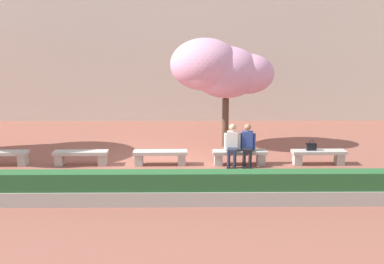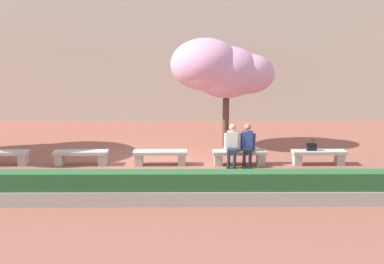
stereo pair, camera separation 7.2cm
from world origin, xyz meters
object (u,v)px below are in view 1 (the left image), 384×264
object	(u,v)px
stone_bench_west_end	(1,156)
person_seated_right	(247,143)
handbag	(311,146)
stone_bench_near_west	(81,156)
stone_bench_east_end	(319,155)
cherry_tree_main	(221,69)
stone_bench_near_east	(240,155)
person_seated_left	(232,143)
stone_bench_center	(160,156)

from	to	relation	value
stone_bench_west_end	person_seated_right	bearing A→B (deg)	-0.40
person_seated_right	handbag	bearing A→B (deg)	2.18
stone_bench_near_west	stone_bench_east_end	world-z (taller)	same
cherry_tree_main	handbag	bearing A→B (deg)	-40.37
stone_bench_near_east	cherry_tree_main	distance (m)	3.39
stone_bench_west_end	person_seated_left	world-z (taller)	person_seated_left
stone_bench_near_east	stone_bench_near_west	bearing A→B (deg)	180.00
stone_bench_near_west	stone_bench_east_end	xyz separation A→B (m)	(7.38, 0.00, 0.00)
person_seated_left	stone_bench_center	bearing A→B (deg)	178.63
stone_bench_near_east	person_seated_left	bearing A→B (deg)	-167.59
stone_bench_east_end	person_seated_right	size ratio (longest dim) A/B	1.29
stone_bench_near_west	stone_bench_west_end	bearing A→B (deg)	180.00
stone_bench_center	person_seated_right	distance (m)	2.71
stone_bench_near_west	person_seated_right	world-z (taller)	person_seated_right
handbag	stone_bench_near_west	bearing A→B (deg)	-179.81
stone_bench_west_end	stone_bench_center	xyz separation A→B (m)	(4.92, 0.00, 0.00)
stone_bench_east_end	cherry_tree_main	distance (m)	4.44
stone_bench_center	person_seated_right	size ratio (longest dim) A/B	1.29
person_seated_right	cherry_tree_main	bearing A→B (deg)	105.69
stone_bench_near_east	cherry_tree_main	world-z (taller)	cherry_tree_main
stone_bench_west_end	stone_bench_near_west	bearing A→B (deg)	0.00
stone_bench_west_end	person_seated_right	distance (m)	7.61
stone_bench_near_west	handbag	xyz separation A→B (m)	(7.14, 0.02, 0.28)
stone_bench_near_east	stone_bench_east_end	size ratio (longest dim) A/B	1.00
person_seated_left	stone_bench_west_end	bearing A→B (deg)	179.58
person_seated_left	stone_bench_east_end	bearing A→B (deg)	1.12
stone_bench_east_end	handbag	world-z (taller)	handbag
stone_bench_center	cherry_tree_main	size ratio (longest dim) A/B	0.43
stone_bench_center	person_seated_right	bearing A→B (deg)	-1.13
person_seated_left	cherry_tree_main	bearing A→B (deg)	94.73
stone_bench_west_end	person_seated_left	xyz separation A→B (m)	(7.14, -0.05, 0.40)
stone_bench_near_west	cherry_tree_main	xyz separation A→B (m)	(4.48, 2.28, 2.47)
stone_bench_center	stone_bench_near_west	bearing A→B (deg)	180.00
person_seated_right	handbag	world-z (taller)	person_seated_right
handbag	stone_bench_center	bearing A→B (deg)	-179.72
stone_bench_near_east	stone_bench_west_end	bearing A→B (deg)	180.00
person_seated_left	handbag	distance (m)	2.47
stone_bench_near_east	person_seated_left	world-z (taller)	person_seated_left
stone_bench_east_end	person_seated_right	xyz separation A→B (m)	(-2.24, -0.05, 0.40)
stone_bench_center	handbag	world-z (taller)	handbag
person_seated_left	person_seated_right	size ratio (longest dim) A/B	1.00
stone_bench_center	person_seated_left	xyz separation A→B (m)	(2.22, -0.05, 0.40)
stone_bench_near_west	stone_bench_center	bearing A→B (deg)	0.00
stone_bench_center	stone_bench_east_end	size ratio (longest dim) A/B	1.00
stone_bench_west_end	handbag	bearing A→B (deg)	0.14
stone_bench_center	person_seated_left	world-z (taller)	person_seated_left
person_seated_left	stone_bench_near_west	bearing A→B (deg)	179.35
stone_bench_near_west	stone_bench_east_end	size ratio (longest dim) A/B	1.00
stone_bench_near_west	person_seated_right	size ratio (longest dim) A/B	1.29
person_seated_left	handbag	bearing A→B (deg)	1.77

